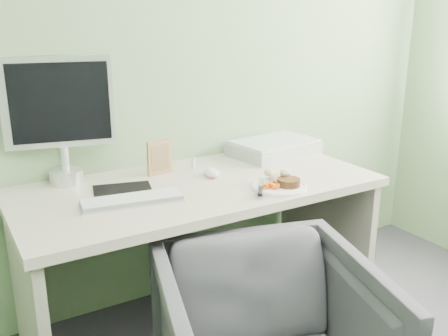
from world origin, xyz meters
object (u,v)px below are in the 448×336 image
desk (199,221)px  scanner (274,148)px  monitor (59,113)px  plate (279,187)px

desk → scanner: (0.57, 0.21, 0.22)m
monitor → plate: bearing=-23.5°
plate → scanner: bearing=56.6°
desk → scanner: scanner is taller
desk → scanner: bearing=20.6°
monitor → scanner: bearing=6.8°
desk → monitor: size_ratio=2.89×
plate → monitor: 1.00m
scanner → monitor: (-1.07, 0.10, 0.28)m
desk → monitor: 0.77m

